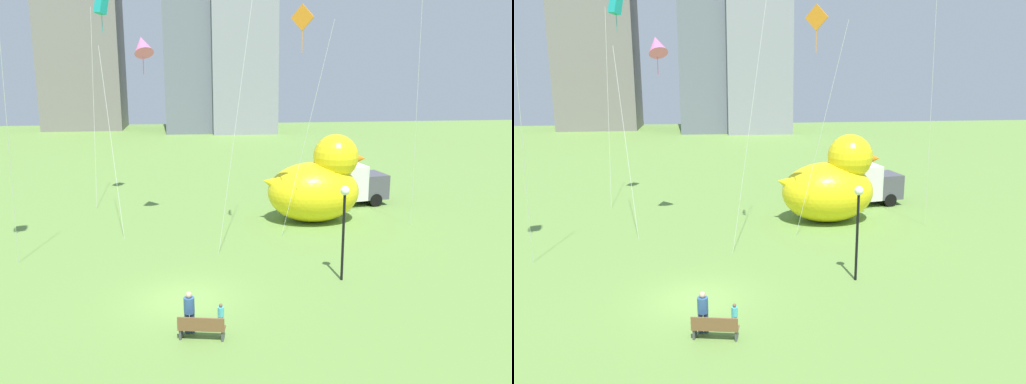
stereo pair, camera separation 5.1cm
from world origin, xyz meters
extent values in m
plane|color=olive|center=(0.00, 0.00, 0.00)|extent=(140.00, 140.00, 0.00)
cube|color=brown|center=(0.69, -3.33, 0.42)|extent=(1.72, 0.77, 0.06)
cube|color=brown|center=(0.65, -3.52, 0.68)|extent=(1.65, 0.38, 0.45)
cube|color=#47474C|center=(-0.05, -3.18, 0.20)|extent=(0.15, 0.38, 0.39)
cube|color=#47474C|center=(1.43, -3.47, 0.20)|extent=(0.15, 0.38, 0.39)
cylinder|color=#38476B|center=(0.15, -2.82, 0.39)|extent=(0.18, 0.18, 0.78)
cylinder|color=#38476B|center=(0.35, -2.82, 0.39)|extent=(0.18, 0.18, 0.78)
cylinder|color=#33598C|center=(0.25, -2.82, 1.08)|extent=(0.39, 0.39, 0.59)
sphere|color=#D8AD8C|center=(0.25, -2.82, 1.48)|extent=(0.23, 0.23, 0.23)
cylinder|color=silver|center=(1.35, -2.58, 0.23)|extent=(0.11, 0.11, 0.47)
cylinder|color=silver|center=(1.46, -2.58, 0.23)|extent=(0.11, 0.11, 0.47)
cylinder|color=#4CBFC6|center=(1.41, -2.58, 0.65)|extent=(0.23, 0.23, 0.35)
sphere|color=brown|center=(1.41, -2.58, 0.89)|extent=(0.14, 0.14, 0.14)
ellipsoid|color=yellow|center=(7.88, 10.79, 1.86)|extent=(5.70, 4.21, 3.72)
sphere|color=yellow|center=(9.24, 10.79, 4.06)|extent=(2.78, 2.78, 2.78)
cone|color=orange|center=(10.49, 10.79, 3.92)|extent=(1.25, 1.25, 1.25)
cone|color=yellow|center=(5.40, 10.79, 2.48)|extent=(1.70, 1.49, 1.79)
cylinder|color=black|center=(7.09, 1.30, 2.00)|extent=(0.12, 0.12, 4.01)
sphere|color=#EAEACC|center=(7.09, 1.30, 4.17)|extent=(0.41, 0.41, 0.41)
cube|color=white|center=(10.11, 14.26, 1.65)|extent=(4.55, 3.01, 2.40)
cube|color=#4C4C56|center=(12.99, 14.78, 1.29)|extent=(2.02, 2.55, 1.68)
cylinder|color=black|center=(12.79, 14.75, 0.45)|extent=(1.31, 2.52, 0.90)
cylinder|color=black|center=(9.24, 14.11, 0.45)|extent=(1.31, 2.52, 0.90)
cube|color=gray|center=(-16.00, 65.11, 15.62)|extent=(11.84, 8.72, 31.24)
cube|color=gray|center=(8.00, 59.57, 14.61)|extent=(9.19, 11.17, 29.23)
cylinder|color=silver|center=(-7.44, 3.54, 8.37)|extent=(1.56, 3.48, 16.74)
cylinder|color=silver|center=(2.97, 6.10, 8.42)|extent=(2.52, 1.18, 16.84)
cylinder|color=silver|center=(-6.06, 16.38, 6.66)|extent=(0.19, 1.88, 13.32)
cube|color=teal|center=(-5.13, 16.30, 13.32)|extent=(1.02, 1.00, 1.24)
cylinder|color=teal|center=(-5.13, 16.30, 12.42)|extent=(0.04, 0.04, 1.60)
cylinder|color=silver|center=(12.99, 8.07, 10.31)|extent=(1.30, 2.07, 20.63)
cylinder|color=silver|center=(6.65, 7.41, 5.90)|extent=(2.42, 1.21, 11.81)
cube|color=orange|center=(6.06, 6.21, 11.80)|extent=(1.02, 0.85, 1.27)
cylinder|color=orange|center=(6.06, 6.21, 10.90)|extent=(0.04, 0.04, 1.60)
cylinder|color=silver|center=(-4.14, 10.45, 5.32)|extent=(1.39, 3.96, 10.65)
cone|color=pink|center=(-2.17, 11.13, 10.65)|extent=(1.55, 1.81, 1.53)
cylinder|color=pink|center=(-2.17, 11.13, 9.75)|extent=(0.04, 0.04, 1.60)
camera|label=1|loc=(0.59, -20.59, 9.46)|focal=37.15mm
camera|label=2|loc=(0.64, -20.59, 9.46)|focal=37.15mm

